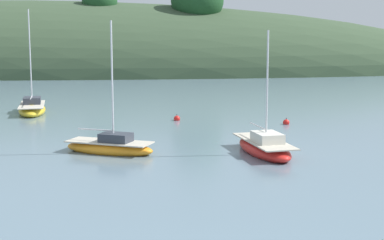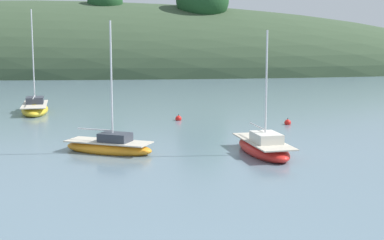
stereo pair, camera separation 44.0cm
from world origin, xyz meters
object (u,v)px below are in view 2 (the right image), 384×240
at_px(sailboat_grey_yawl, 35,108).
at_px(mooring_buoy_outer, 288,123).
at_px(sailboat_white_near, 263,147).
at_px(mooring_buoy_channel, 178,119).
at_px(sailboat_black_sloop, 109,146).

distance_m(sailboat_grey_yawl, mooring_buoy_outer, 19.20).
xyz_separation_m(sailboat_white_near, sailboat_grey_yawl, (-15.02, 15.60, 0.02)).
bearing_deg(mooring_buoy_channel, mooring_buoy_outer, -16.15).
relative_size(sailboat_white_near, sailboat_black_sloop, 0.93).
relative_size(sailboat_grey_yawl, mooring_buoy_outer, 14.84).
bearing_deg(mooring_buoy_channel, sailboat_grey_yawl, 158.93).
xyz_separation_m(sailboat_black_sloop, sailboat_grey_yawl, (-7.26, 14.99, 0.05)).
bearing_deg(sailboat_grey_yawl, mooring_buoy_outer, -19.14).
relative_size(mooring_buoy_outer, mooring_buoy_channel, 1.00).
xyz_separation_m(sailboat_white_near, sailboat_black_sloop, (-7.76, 0.61, -0.02)).
bearing_deg(mooring_buoy_channel, sailboat_white_near, -70.12).
distance_m(sailboat_white_near, sailboat_grey_yawl, 21.66).
xyz_separation_m(sailboat_grey_yawl, mooring_buoy_outer, (18.14, -6.29, -0.24)).
bearing_deg(sailboat_grey_yawl, mooring_buoy_channel, -21.07).
relative_size(sailboat_grey_yawl, mooring_buoy_channel, 14.84).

